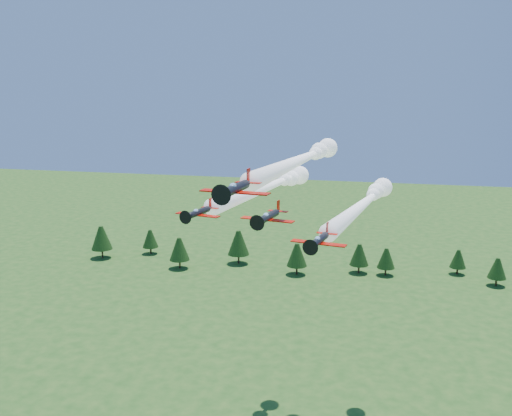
% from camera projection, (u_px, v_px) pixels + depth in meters
% --- Properties ---
extents(plane_lead, '(11.68, 53.13, 3.70)m').
position_uv_depth(plane_lead, '(302.00, 159.00, 93.28)').
color(plane_lead, black).
rests_on(plane_lead, ground).
extents(plane_left, '(13.69, 43.51, 3.70)m').
position_uv_depth(plane_left, '(271.00, 185.00, 101.81)').
color(plane_left, black).
rests_on(plane_left, ground).
extents(plane_right, '(13.01, 46.74, 3.70)m').
position_uv_depth(plane_right, '(365.00, 203.00, 97.75)').
color(plane_right, black).
rests_on(plane_right, ground).
extents(plane_slot, '(8.39, 9.18, 2.93)m').
position_uv_depth(plane_slot, '(268.00, 217.00, 85.37)').
color(plane_slot, black).
rests_on(plane_slot, ground).
extents(treeline, '(160.30, 20.86, 11.80)m').
position_uv_depth(treeline, '(287.00, 250.00, 192.58)').
color(treeline, '#382314').
rests_on(treeline, ground).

